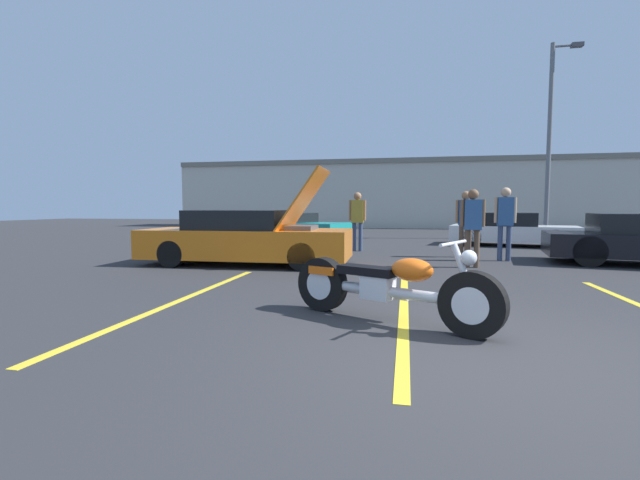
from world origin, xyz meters
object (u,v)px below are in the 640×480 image
object	(u,v)px
spectator_near_motorcycle	(473,221)
motorcycle	(388,287)
parked_car_mid_left_row	(512,230)
parked_car_left_row	(287,228)
show_car_hood_open	(247,238)
spectator_midground	(505,217)
light_pole	(551,133)
spectator_far_lot	(466,218)
spectator_by_show_car	(357,216)

from	to	relation	value
spectator_near_motorcycle	motorcycle	bearing A→B (deg)	-108.30
parked_car_mid_left_row	parked_car_left_row	bearing A→B (deg)	-164.08
show_car_hood_open	spectator_midground	bearing A→B (deg)	15.70
light_pole	spectator_far_lot	xyz separation A→B (m)	(-4.31, -7.61, -3.35)
motorcycle	spectator_near_motorcycle	world-z (taller)	spectator_near_motorcycle
spectator_by_show_car	spectator_far_lot	world-z (taller)	spectator_by_show_car
light_pole	parked_car_mid_left_row	world-z (taller)	light_pole
motorcycle	parked_car_left_row	bearing A→B (deg)	137.64
show_car_hood_open	parked_car_left_row	size ratio (longest dim) A/B	0.99
light_pole	show_car_hood_open	distance (m)	14.39
light_pole	spectator_near_motorcycle	distance (m)	11.13
parked_car_left_row	spectator_by_show_car	size ratio (longest dim) A/B	2.72
light_pole	spectator_by_show_car	bearing A→B (deg)	-138.03
show_car_hood_open	parked_car_mid_left_row	distance (m)	9.68
spectator_near_motorcycle	spectator_by_show_car	distance (m)	4.21
parked_car_mid_left_row	parked_car_left_row	world-z (taller)	parked_car_mid_left_row
spectator_by_show_car	spectator_midground	world-z (taller)	spectator_midground
spectator_midground	spectator_far_lot	size ratio (longest dim) A/B	1.03
show_car_hood_open	spectator_by_show_car	xyz separation A→B (m)	(2.18, 3.56, 0.45)
parked_car_left_row	spectator_near_motorcycle	xyz separation A→B (m)	(5.80, -5.58, 0.47)
motorcycle	spectator_near_motorcycle	distance (m)	5.24
parked_car_mid_left_row	motorcycle	bearing A→B (deg)	-96.00
spectator_by_show_car	spectator_far_lot	bearing A→B (deg)	-18.91
spectator_by_show_car	spectator_near_motorcycle	bearing A→B (deg)	-46.75
spectator_near_motorcycle	spectator_far_lot	bearing A→B (deg)	86.71
parked_car_mid_left_row	spectator_far_lot	size ratio (longest dim) A/B	2.48
spectator_by_show_car	motorcycle	bearing A→B (deg)	-81.10
parked_car_left_row	spectator_by_show_car	xyz separation A→B (m)	(2.92, -2.51, 0.51)
spectator_far_lot	spectator_by_show_car	bearing A→B (deg)	161.09
parked_car_mid_left_row	spectator_near_motorcycle	size ratio (longest dim) A/B	2.52
light_pole	parked_car_left_row	bearing A→B (deg)	-158.30
motorcycle	spectator_midground	bearing A→B (deg)	93.66
motorcycle	spectator_midground	size ratio (longest dim) A/B	1.33
parked_car_mid_left_row	light_pole	bearing A→B (deg)	71.76
show_car_hood_open	spectator_near_motorcycle	size ratio (longest dim) A/B	2.79
spectator_midground	spectator_by_show_car	bearing A→B (deg)	156.21
spectator_by_show_car	parked_car_mid_left_row	bearing A→B (deg)	29.72
show_car_hood_open	spectator_far_lot	world-z (taller)	show_car_hood_open
motorcycle	spectator_by_show_car	distance (m)	8.13
parked_car_mid_left_row	spectator_by_show_car	xyz separation A→B (m)	(-5.05, -2.88, 0.53)
motorcycle	spectator_far_lot	distance (m)	7.23
spectator_far_lot	light_pole	bearing A→B (deg)	60.49
parked_car_left_row	motorcycle	bearing A→B (deg)	-51.87
light_pole	spectator_by_show_car	xyz separation A→B (m)	(-7.31, -6.58, -3.33)
light_pole	spectator_midground	distance (m)	9.56
parked_car_left_row	spectator_midground	world-z (taller)	spectator_midground
spectator_far_lot	show_car_hood_open	bearing A→B (deg)	-153.95
light_pole	spectator_midground	bearing A→B (deg)	-112.70
show_car_hood_open	spectator_near_motorcycle	bearing A→B (deg)	4.06
show_car_hood_open	spectator_midground	xyz separation A→B (m)	(6.03, 1.87, 0.48)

